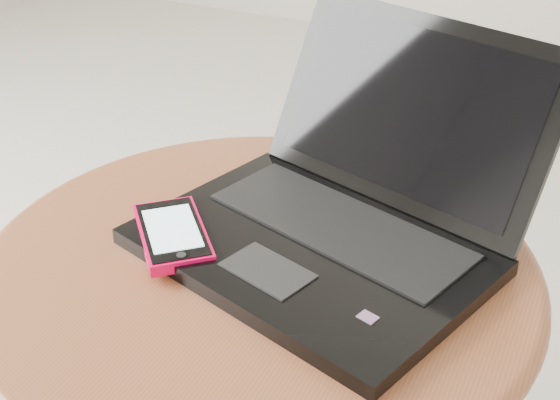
% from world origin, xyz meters
% --- Properties ---
extents(table, '(0.61, 0.61, 0.48)m').
position_xyz_m(table, '(-0.01, -0.11, 0.38)').
color(table, '#5C2511').
rests_on(table, ground).
extents(laptop, '(0.44, 0.44, 0.21)m').
position_xyz_m(laptop, '(0.06, -0.03, 0.52)').
color(laptop, black).
rests_on(laptop, table).
extents(phone_black, '(0.11, 0.10, 0.01)m').
position_xyz_m(phone_black, '(-0.10, -0.11, 0.49)').
color(phone_black, black).
rests_on(phone_black, table).
extents(phone_pink, '(0.14, 0.14, 0.02)m').
position_xyz_m(phone_pink, '(-0.10, -0.12, 0.50)').
color(phone_pink, '#EA0443').
rests_on(phone_pink, phone_black).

